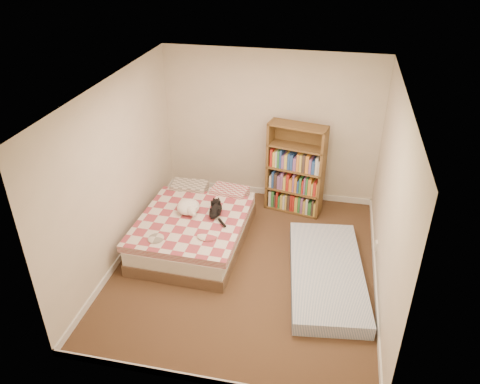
% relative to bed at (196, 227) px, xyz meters
% --- Properties ---
extents(room, '(3.51, 4.01, 2.51)m').
position_rel_bed_xyz_m(room, '(0.84, -0.41, 0.95)').
color(room, '#4A2E1F').
rests_on(room, ground).
extents(bed, '(1.52, 2.04, 0.54)m').
position_rel_bed_xyz_m(bed, '(0.00, 0.00, 0.00)').
color(bed, brown).
rests_on(bed, room).
extents(bookshelf, '(0.96, 0.48, 1.50)m').
position_rel_bed_xyz_m(bookshelf, '(1.32, 1.19, 0.31)').
color(bookshelf, brown).
rests_on(bookshelf, room).
extents(floor_mattress, '(1.19, 2.18, 0.19)m').
position_rel_bed_xyz_m(floor_mattress, '(1.94, -0.49, -0.15)').
color(floor_mattress, '#6A86B0').
rests_on(floor_mattress, room).
extents(black_cat, '(0.26, 0.65, 0.15)m').
position_rel_bed_xyz_m(black_cat, '(0.31, 0.06, 0.30)').
color(black_cat, black).
rests_on(black_cat, bed).
extents(white_dog, '(0.38, 0.40, 0.18)m').
position_rel_bed_xyz_m(white_dog, '(-0.09, -0.00, 0.33)').
color(white_dog, white).
rests_on(white_dog, bed).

